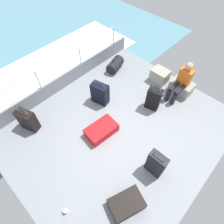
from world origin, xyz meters
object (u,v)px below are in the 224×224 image
Objects in this scene: cargo_crate_1 at (181,87)px; suitcase_0 at (101,130)px; suitcase_1 at (154,99)px; cargo_crate_0 at (160,76)px; suitcase_4 at (126,204)px; suitcase_5 at (100,94)px; duffel_bag at (115,65)px; suitcase_3 at (28,120)px; paper_cup at (66,211)px; suitcase_2 at (156,164)px; passenger_seated at (182,81)px.

suitcase_0 is at bearing -104.42° from cargo_crate_1.
suitcase_1 is (-0.25, -1.03, 0.15)m from cargo_crate_1.
cargo_crate_0 reaches higher than cargo_crate_1.
suitcase_1 is at bearing 115.56° from suitcase_4.
suitcase_5 is (-1.16, -0.82, -0.02)m from suitcase_1.
suitcase_5 is (-0.69, -1.80, 0.11)m from cargo_crate_0.
cargo_crate_0 is at bearing 21.92° from duffel_bag.
suitcase_4 is (2.93, 0.29, -0.19)m from suitcase_3.
suitcase_4 is 1.17m from paper_cup.
suitcase_2 reaches higher than suitcase_4.
suitcase_2 is (0.84, -2.43, 0.17)m from cargo_crate_1.
cargo_crate_1 is 0.84× the size of suitcase_3.
suitcase_4 is (1.52, -0.82, -0.01)m from suitcase_0.
suitcase_2 is at bearing 4.37° from suitcase_0.
suitcase_3 is 1.15× the size of duffel_bag.
suitcase_5 is at bearing 122.25° from paper_cup.
suitcase_3 is (-1.40, -1.11, 0.18)m from suitcase_0.
paper_cup is (-0.76, -0.89, -0.06)m from suitcase_4.
cargo_crate_0 reaches higher than suitcase_0.
suitcase_2 is 1.24× the size of duffel_bag.
cargo_crate_1 is 0.41m from passenger_seated.
suitcase_0 is at bearing -54.82° from duffel_bag.
passenger_seated is 4.05m from suitcase_3.
suitcase_3 reaches higher than cargo_crate_1.
passenger_seated is 10.55× the size of paper_cup.
suitcase_1 is 1.77m from suitcase_2.
duffel_bag is (0.02, 3.07, -0.13)m from suitcase_3.
cargo_crate_1 is 1.07m from suitcase_1.
cargo_crate_1 is at bearing 60.58° from suitcase_3.
cargo_crate_1 is 3.48m from suitcase_4.
suitcase_2 is at bearing -69.67° from passenger_seated.
suitcase_1 is 1.01× the size of suitcase_2.
suitcase_3 is at bearing -90.37° from duffel_bag.
suitcase_4 is at bearing -64.53° from cargo_crate_0.
passenger_seated is at bearing 91.57° from paper_cup.
suitcase_1 reaches higher than suitcase_2.
suitcase_3 is (-1.35, -3.60, 0.10)m from cargo_crate_0.
passenger_seated reaches higher than suitcase_1.
passenger_seated is 1.28× the size of suitcase_1.
suitcase_5 reaches higher than paper_cup.
passenger_seated is 3.33m from suitcase_4.
suitcase_4 is 2.74m from suitcase_5.
suitcase_3 is (-2.06, -3.65, 0.12)m from cargo_crate_1.
passenger_seated is (0.71, -0.13, 0.35)m from cargo_crate_0.
suitcase_2 is 0.96m from suitcase_4.
passenger_seated reaches higher than paper_cup.
suitcase_5 is at bearing -144.68° from suitcase_1.
paper_cup is (1.52, -2.40, -0.26)m from suitcase_5.
passenger_seated is at bearing -10.34° from cargo_crate_0.
suitcase_3 reaches higher than suitcase_0.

